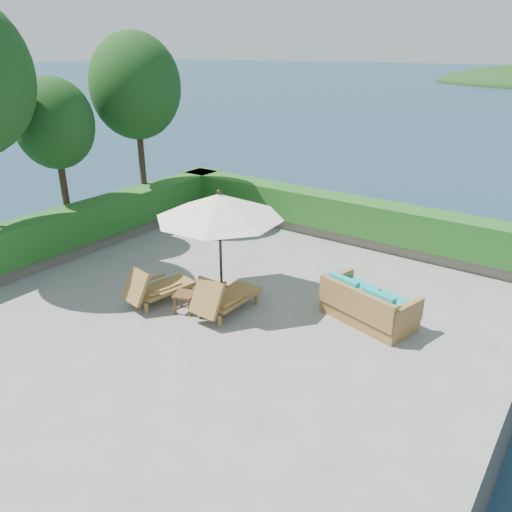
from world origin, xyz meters
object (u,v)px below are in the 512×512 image
Objects in this scene: patio_umbrella at (219,207)px; wicker_loveseat at (367,306)px; lounge_right at (224,297)px; side_table at (185,297)px; lounge_left at (156,287)px.

patio_umbrella reaches higher than wicker_loveseat.
lounge_right is at bearing -47.60° from patio_umbrella.
lounge_right is at bearing 29.28° from side_table.
patio_umbrella is at bearing 59.45° from lounge_left.
side_table is at bearing -135.78° from wicker_loveseat.
wicker_loveseat is (3.34, 0.88, -1.84)m from patio_umbrella.
wicker_loveseat is at bearing 35.48° from lounge_left.
patio_umbrella reaches higher than lounge_right.
patio_umbrella is 2.02m from lounge_right.
side_table is at bearing -149.33° from lounge_right.
lounge_left is 0.99× the size of lounge_right.
lounge_left is at bearing -161.47° from lounge_right.
side_table is at bearing 14.79° from lounge_left.
wicker_loveseat is (4.34, 2.04, -0.02)m from lounge_left.
lounge_right reaches higher than side_table.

